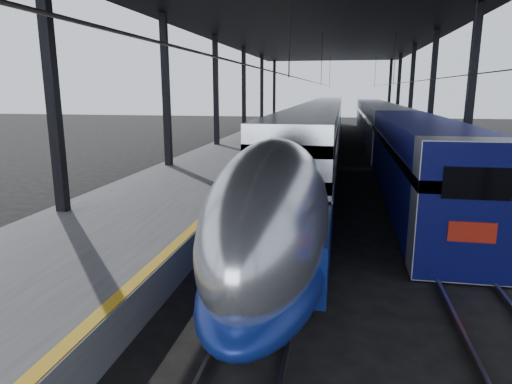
# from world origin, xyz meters

# --- Properties ---
(ground) EXTENTS (160.00, 160.00, 0.00)m
(ground) POSITION_xyz_m (0.00, 0.00, 0.00)
(ground) COLOR black
(ground) RESTS_ON ground
(platform) EXTENTS (6.00, 80.00, 1.00)m
(platform) POSITION_xyz_m (-3.50, 20.00, 0.50)
(platform) COLOR #4C4C4F
(platform) RESTS_ON ground
(yellow_strip) EXTENTS (0.30, 80.00, 0.01)m
(yellow_strip) POSITION_xyz_m (-0.70, 20.00, 1.00)
(yellow_strip) COLOR gold
(yellow_strip) RESTS_ON platform
(rails) EXTENTS (6.52, 80.00, 0.16)m
(rails) POSITION_xyz_m (4.50, 20.00, 0.08)
(rails) COLOR slate
(rails) RESTS_ON ground
(canopy) EXTENTS (18.00, 75.00, 9.47)m
(canopy) POSITION_xyz_m (1.90, 20.00, 9.12)
(canopy) COLOR black
(canopy) RESTS_ON ground
(tgv_train) EXTENTS (2.86, 65.20, 4.10)m
(tgv_train) POSITION_xyz_m (2.00, 29.13, 1.92)
(tgv_train) COLOR silver
(tgv_train) RESTS_ON ground
(second_train) EXTENTS (2.80, 56.05, 3.85)m
(second_train) POSITION_xyz_m (7.00, 30.53, 1.95)
(second_train) COLOR navy
(second_train) RESTS_ON ground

